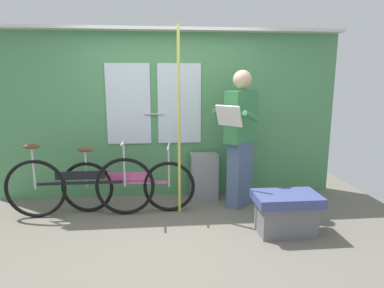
{
  "coord_description": "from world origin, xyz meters",
  "views": [
    {
      "loc": [
        -0.12,
        -3.34,
        1.69
      ],
      "look_at": [
        0.27,
        0.68,
        0.88
      ],
      "focal_mm": 31.18,
      "sensor_mm": 36.0,
      "label": 1
    }
  ],
  "objects_px": {
    "handrail_pole": "(179,123)",
    "passenger_reading_newspaper": "(240,136)",
    "bicycle_near_door": "(80,186)",
    "trash_bin_by_wall": "(204,176)",
    "bench_seat_corner": "(286,212)",
    "bicycle_leaning_behind": "(127,185)"
  },
  "relations": [
    {
      "from": "passenger_reading_newspaper",
      "to": "bench_seat_corner",
      "type": "height_order",
      "value": "passenger_reading_newspaper"
    },
    {
      "from": "handrail_pole",
      "to": "bicycle_near_door",
      "type": "bearing_deg",
      "value": -179.31
    },
    {
      "from": "trash_bin_by_wall",
      "to": "bench_seat_corner",
      "type": "distance_m",
      "value": 1.39
    },
    {
      "from": "passenger_reading_newspaper",
      "to": "handrail_pole",
      "type": "xyz_separation_m",
      "value": [
        -0.8,
        -0.14,
        0.2
      ]
    },
    {
      "from": "passenger_reading_newspaper",
      "to": "handrail_pole",
      "type": "height_order",
      "value": "handrail_pole"
    },
    {
      "from": "handrail_pole",
      "to": "bench_seat_corner",
      "type": "bearing_deg",
      "value": -31.95
    },
    {
      "from": "passenger_reading_newspaper",
      "to": "trash_bin_by_wall",
      "type": "distance_m",
      "value": 0.83
    },
    {
      "from": "trash_bin_by_wall",
      "to": "bench_seat_corner",
      "type": "xyz_separation_m",
      "value": [
        0.75,
        -1.17,
        -0.08
      ]
    },
    {
      "from": "bicycle_near_door",
      "to": "passenger_reading_newspaper",
      "type": "relative_size",
      "value": 1.01
    },
    {
      "from": "trash_bin_by_wall",
      "to": "handrail_pole",
      "type": "height_order",
      "value": "handrail_pole"
    },
    {
      "from": "bicycle_near_door",
      "to": "handrail_pole",
      "type": "relative_size",
      "value": 0.79
    },
    {
      "from": "handrail_pole",
      "to": "passenger_reading_newspaper",
      "type": "bearing_deg",
      "value": 9.77
    },
    {
      "from": "bicycle_leaning_behind",
      "to": "bench_seat_corner",
      "type": "xyz_separation_m",
      "value": [
        1.78,
        -0.77,
        -0.11
      ]
    },
    {
      "from": "handrail_pole",
      "to": "bicycle_leaning_behind",
      "type": "bearing_deg",
      "value": 173.89
    },
    {
      "from": "bicycle_leaning_behind",
      "to": "handrail_pole",
      "type": "distance_m",
      "value": 1.03
    },
    {
      "from": "bicycle_near_door",
      "to": "trash_bin_by_wall",
      "type": "xyz_separation_m",
      "value": [
        1.59,
        0.48,
        -0.07
      ]
    },
    {
      "from": "bicycle_near_door",
      "to": "bench_seat_corner",
      "type": "bearing_deg",
      "value": -15.95
    },
    {
      "from": "passenger_reading_newspaper",
      "to": "handrail_pole",
      "type": "distance_m",
      "value": 0.84
    },
    {
      "from": "trash_bin_by_wall",
      "to": "bicycle_near_door",
      "type": "bearing_deg",
      "value": -163.09
    },
    {
      "from": "bicycle_near_door",
      "to": "bicycle_leaning_behind",
      "type": "bearing_deg",
      "value": 8.95
    },
    {
      "from": "handrail_pole",
      "to": "bench_seat_corner",
      "type": "distance_m",
      "value": 1.6
    },
    {
      "from": "handrail_pole",
      "to": "bench_seat_corner",
      "type": "height_order",
      "value": "handrail_pole"
    }
  ]
}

